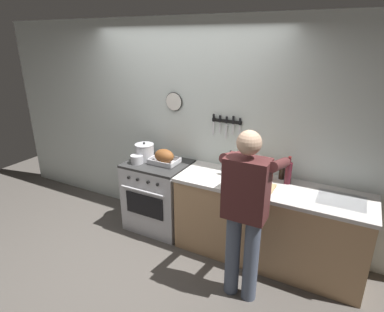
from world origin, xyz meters
TOP-DOWN VIEW (x-y plane):
  - ground_plane at (0.00, 0.00)m, footprint 8.00×8.00m
  - wall_back at (-0.00, 1.35)m, footprint 6.00×0.13m
  - counter_block at (1.21, 0.99)m, footprint 2.03×0.65m
  - stove at (-0.22, 0.99)m, footprint 0.76×0.67m
  - person_cook at (1.14, 0.36)m, footprint 0.51×0.63m
  - roasting_pan at (-0.13, 1.01)m, footprint 0.35×0.26m
  - stock_pot at (-0.42, 1.01)m, footprint 0.24×0.24m
  - saucepan at (-0.44, 0.86)m, footprint 0.16×0.16m
  - cutting_board at (1.08, 0.90)m, footprint 0.36×0.24m
  - bottle_wine_red at (1.34, 1.14)m, footprint 0.07×0.07m
  - bottle_hot_sauce at (1.16, 1.13)m, footprint 0.05×0.05m
  - bottle_vinegar at (1.02, 1.23)m, footprint 0.06×0.06m
  - bottle_soy_sauce at (1.25, 1.23)m, footprint 0.06×0.06m
  - bottle_olive_oil at (0.72, 1.05)m, footprint 0.06×0.06m

SIDE VIEW (x-z plane):
  - ground_plane at x=0.00m, z-range 0.00..0.00m
  - stove at x=-0.22m, z-range 0.00..0.90m
  - counter_block at x=1.21m, z-range 0.01..0.91m
  - cutting_board at x=1.08m, z-range 0.90..0.92m
  - saucepan at x=-0.44m, z-range 0.90..1.00m
  - person_cook at x=1.14m, z-range 0.12..1.78m
  - bottle_soy_sauce at x=1.25m, z-range 0.88..1.06m
  - bottle_hot_sauce at x=1.16m, z-range 0.88..1.08m
  - roasting_pan at x=-0.13m, z-range 0.89..1.08m
  - bottle_vinegar at x=1.02m, z-range 0.88..1.10m
  - stock_pot at x=-0.42m, z-range 0.89..1.12m
  - bottle_olive_oil at x=0.72m, z-range 0.88..1.17m
  - bottle_wine_red at x=1.34m, z-range 0.88..1.18m
  - wall_back at x=0.00m, z-range 0.00..2.60m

